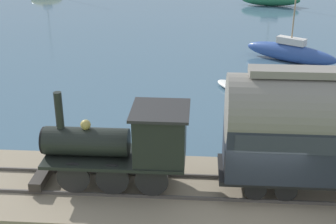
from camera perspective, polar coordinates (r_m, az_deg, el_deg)
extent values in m
plane|color=#607542|center=(16.60, 11.08, -11.83)|extent=(200.00, 200.00, 0.00)
cube|color=gray|center=(17.14, 10.84, -9.87)|extent=(4.75, 56.00, 0.36)
cube|color=#4C4742|center=(16.39, 11.18, -10.57)|extent=(0.07, 54.88, 0.12)
cube|color=#4C4742|center=(17.63, 10.65, -7.92)|extent=(0.07, 54.88, 0.12)
cylinder|color=black|center=(15.98, -2.00, -8.36)|extent=(0.12, 1.15, 1.15)
cylinder|color=black|center=(17.25, -1.49, -5.81)|extent=(0.12, 1.15, 1.15)
cylinder|color=black|center=(16.16, -6.81, -8.13)|extent=(0.12, 1.15, 1.15)
cylinder|color=black|center=(17.42, -5.93, -5.63)|extent=(0.12, 1.15, 1.15)
cylinder|color=black|center=(16.45, -11.46, -7.85)|extent=(0.12, 1.15, 1.15)
cylinder|color=black|center=(17.69, -10.25, -5.42)|extent=(0.12, 1.15, 1.15)
cube|color=black|center=(16.56, -6.42, -5.45)|extent=(1.98, 4.90, 0.12)
cylinder|color=black|center=(16.50, -9.86, -3.57)|extent=(1.01, 2.94, 1.01)
cylinder|color=black|center=(16.92, -14.84, -3.34)|extent=(0.96, 0.08, 0.96)
cylinder|color=black|center=(16.26, -13.16, 0.21)|extent=(0.28, 0.28, 1.30)
sphere|color=tan|center=(16.23, -10.01, -1.54)|extent=(0.36, 0.36, 0.36)
cube|color=black|center=(15.94, -0.92, -2.79)|extent=(1.88, 1.71, 1.71)
cube|color=#282828|center=(15.57, -0.94, 0.20)|extent=(2.08, 1.95, 0.10)
cube|color=#2D2823|center=(17.64, -15.03, -7.44)|extent=(1.78, 0.44, 0.32)
cylinder|color=black|center=(16.29, 14.19, -9.28)|extent=(0.12, 0.76, 0.76)
cylinder|color=black|center=(17.53, 13.43, -6.71)|extent=(0.12, 0.76, 0.76)
cylinder|color=black|center=(16.13, 10.58, -9.27)|extent=(0.12, 0.76, 0.76)
cylinder|color=black|center=(17.39, 10.10, -6.67)|extent=(0.12, 0.76, 0.76)
ellipsoid|color=#335199|center=(33.10, 14.66, 6.98)|extent=(4.50, 5.98, 1.22)
cylinder|color=#9E8460|center=(32.48, 15.16, 11.65)|extent=(0.10, 0.10, 4.29)
cube|color=silver|center=(32.89, 14.81, 8.38)|extent=(1.61, 1.97, 0.45)
ellipsoid|color=#236B42|center=(53.64, 12.40, 13.21)|extent=(2.33, 6.45, 1.28)
ellipsoid|color=silver|center=(27.16, 7.94, 3.06)|extent=(2.76, 2.33, 0.35)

